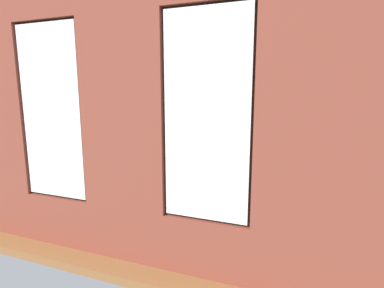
# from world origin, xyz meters

# --- Properties ---
(ground_plane) EXTENTS (6.92, 5.63, 0.10)m
(ground_plane) POSITION_xyz_m (0.00, 0.00, -0.05)
(ground_plane) COLOR brown
(brick_wall_with_windows) EXTENTS (6.32, 0.30, 3.51)m
(brick_wall_with_windows) POSITION_xyz_m (-0.00, 2.44, 1.74)
(brick_wall_with_windows) COLOR brown
(brick_wall_with_windows) RESTS_ON ground_plane
(white_wall_right) EXTENTS (0.10, 4.63, 3.51)m
(white_wall_right) POSITION_xyz_m (3.11, 0.20, 1.76)
(white_wall_right) COLOR silver
(white_wall_right) RESTS_ON ground_plane
(couch_by_window) EXTENTS (2.03, 0.87, 0.80)m
(couch_by_window) POSITION_xyz_m (0.75, 1.79, 0.33)
(couch_by_window) COLOR black
(couch_by_window) RESTS_ON ground_plane
(couch_left) EXTENTS (1.01, 1.96, 0.80)m
(couch_left) POSITION_xyz_m (-2.46, -0.12, 0.33)
(couch_left) COLOR black
(couch_left) RESTS_ON ground_plane
(coffee_table) EXTENTS (1.41, 0.84, 0.44)m
(coffee_table) POSITION_xyz_m (-0.18, -0.10, 0.39)
(coffee_table) COLOR tan
(coffee_table) RESTS_ON ground_plane
(cup_ceramic) EXTENTS (0.09, 0.09, 0.10)m
(cup_ceramic) POSITION_xyz_m (0.24, 0.02, 0.49)
(cup_ceramic) COLOR #33567F
(cup_ceramic) RESTS_ON coffee_table
(candle_jar) EXTENTS (0.08, 0.08, 0.10)m
(candle_jar) POSITION_xyz_m (-0.18, -0.10, 0.49)
(candle_jar) COLOR #B7333D
(candle_jar) RESTS_ON coffee_table
(table_plant_small) EXTENTS (0.13, 0.13, 0.20)m
(table_plant_small) POSITION_xyz_m (-0.57, -0.25, 0.55)
(table_plant_small) COLOR #47423D
(table_plant_small) RESTS_ON coffee_table
(remote_silver) EXTENTS (0.18, 0.10, 0.02)m
(remote_silver) POSITION_xyz_m (-0.29, 0.02, 0.45)
(remote_silver) COLOR #B2B2B7
(remote_silver) RESTS_ON coffee_table
(remote_black) EXTENTS (0.11, 0.18, 0.02)m
(remote_black) POSITION_xyz_m (-0.00, -0.21, 0.45)
(remote_black) COLOR black
(remote_black) RESTS_ON coffee_table
(media_console) EXTENTS (1.21, 0.42, 0.50)m
(media_console) POSITION_xyz_m (2.81, -0.52, 0.25)
(media_console) COLOR black
(media_console) RESTS_ON ground_plane
(tv_flatscreen) EXTENTS (1.18, 0.20, 0.76)m
(tv_flatscreen) POSITION_xyz_m (2.81, -0.52, 0.89)
(tv_flatscreen) COLOR black
(tv_flatscreen) RESTS_ON media_console
(potted_plant_between_couches) EXTENTS (0.73, 0.73, 0.98)m
(potted_plant_between_couches) POSITION_xyz_m (-0.72, 1.74, 0.66)
(potted_plant_between_couches) COLOR beige
(potted_plant_between_couches) RESTS_ON ground_plane
(potted_plant_by_left_couch) EXTENTS (0.38, 0.38, 0.54)m
(potted_plant_by_left_couch) POSITION_xyz_m (-2.06, -1.53, 0.36)
(potted_plant_by_left_couch) COLOR brown
(potted_plant_by_left_couch) RESTS_ON ground_plane
(potted_plant_mid_room_small) EXTENTS (0.20, 0.20, 0.42)m
(potted_plant_mid_room_small) POSITION_xyz_m (-1.17, -1.06, 0.26)
(potted_plant_mid_room_small) COLOR #9E5638
(potted_plant_mid_room_small) RESTS_ON ground_plane
(potted_plant_foreground_right) EXTENTS (0.84, 1.01, 1.21)m
(potted_plant_foreground_right) POSITION_xyz_m (2.53, -1.77, 0.69)
(potted_plant_foreground_right) COLOR #47423D
(potted_plant_foreground_right) RESTS_ON ground_plane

